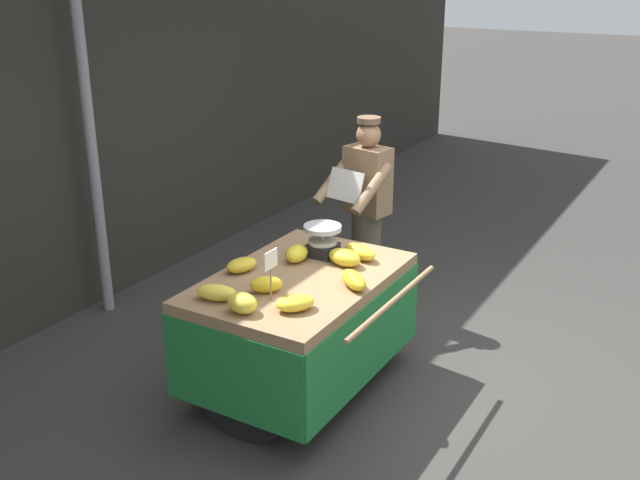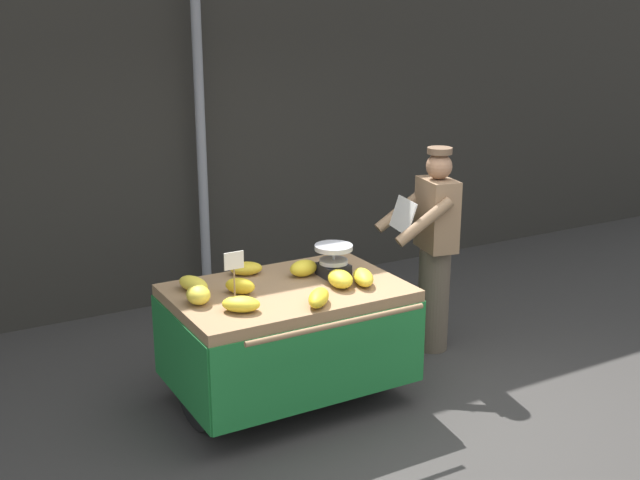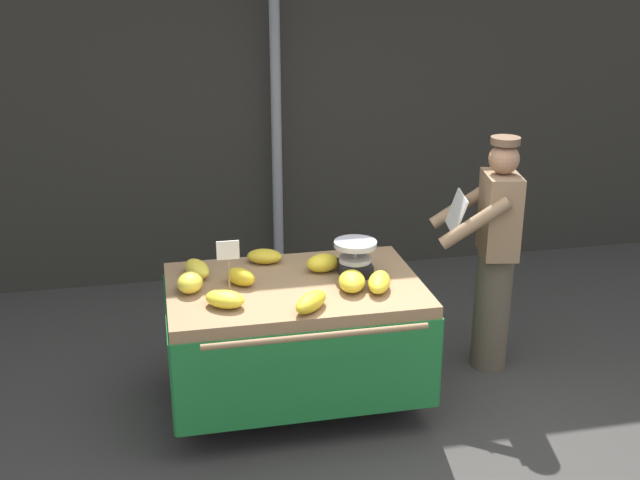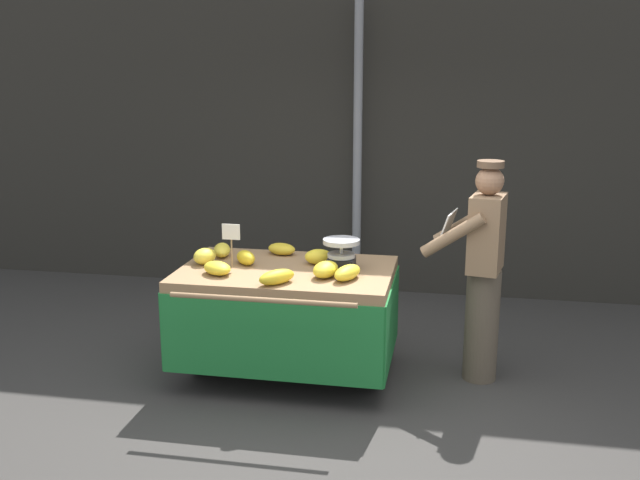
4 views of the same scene
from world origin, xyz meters
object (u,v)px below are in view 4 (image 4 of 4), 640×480
Objects in this scene: banana_bunch_4 at (217,268)px; street_pole at (357,153)px; price_sign at (231,236)px; banana_bunch_8 at (205,256)px; banana_bunch_5 at (319,257)px; banana_bunch_0 at (222,250)px; vendor_person at (483,271)px; weighing_scale at (341,254)px; banana_bunch_1 at (282,249)px; banana_cart at (287,298)px; banana_bunch_3 at (347,273)px; banana_bunch_2 at (246,258)px; banana_bunch_7 at (277,277)px; banana_bunch_6 at (326,269)px.

street_pole is at bearing 73.80° from banana_bunch_4.
banana_bunch_4 is (-0.05, -0.21, -0.20)m from price_sign.
banana_bunch_4 is at bearing -54.33° from banana_bunch_8.
street_pole is 2.09m from banana_bunch_5.
vendor_person is (2.07, -0.01, -0.06)m from banana_bunch_0.
weighing_scale is at bearing 2.58° from banana_bunch_8.
banana_bunch_4 is at bearing -117.00° from banana_bunch_1.
weighing_scale is 1.02× the size of banana_bunch_0.
weighing_scale is 0.82× the size of price_sign.
street_pole is 2.18m from banana_bunch_0.
weighing_scale is (0.17, -2.12, -0.52)m from street_pole.
banana_bunch_1 is at bearing 16.92° from banana_bunch_0.
banana_bunch_1 is at bearing 63.00° from banana_bunch_4.
banana_bunch_4 reaches higher than banana_cart.
banana_bunch_3 is (0.92, -0.16, -0.19)m from price_sign.
price_sign is 1.24× the size of banana_bunch_0.
weighing_scale is at bearing -31.69° from banana_bunch_1.
vendor_person is at bearing 3.56° from banana_bunch_5.
banana_bunch_0 is 1.29× the size of banana_bunch_8.
banana_bunch_4 is at bearing -165.63° from vendor_person.
banana_bunch_4 is (-0.33, -0.65, 0.00)m from banana_bunch_1.
street_pole is at bearing 73.50° from price_sign.
banana_bunch_4 is at bearing -177.21° from banana_bunch_3.
banana_cart is 0.45m from banana_bunch_2.
banana_bunch_6 is at bearing 37.58° from banana_bunch_7.
banana_bunch_8 is 0.12× the size of vendor_person.
banana_bunch_3 is at bearing -12.77° from banana_bunch_6.
banana_cart is at bearing -8.68° from banana_bunch_2.
street_pole is 12.70× the size of banana_bunch_1.
banana_bunch_5 is at bearing 151.47° from weighing_scale.
banana_bunch_2 is at bearing 161.81° from banana_bunch_6.
banana_bunch_0 is (-0.60, 0.26, 0.29)m from banana_cart.
vendor_person is (0.97, 0.45, -0.06)m from banana_bunch_3.
banana_bunch_7 reaches higher than banana_cart.
street_pole is 2.19m from weighing_scale.
price_sign is 0.79m from banana_bunch_6.
price_sign reaches higher than banana_cart.
banana_bunch_6 is (0.93, -0.43, 0.01)m from banana_bunch_0.
banana_bunch_7 is at bearing -108.81° from banana_bunch_5.
street_pole reaches higher than banana_bunch_7.
street_pole is at bearing 67.50° from banana_bunch_8.
banana_bunch_7 is at bearing -46.73° from banana_bunch_0.
banana_bunch_8 reaches higher than banana_bunch_0.
banana_bunch_5 is at bearing 18.28° from price_sign.
banana_bunch_0 is at bearing 76.50° from banana_bunch_8.
banana_bunch_2 is 0.99× the size of banana_bunch_5.
price_sign is (-0.42, -0.05, 0.48)m from banana_cart.
banana_bunch_7 is 0.80m from banana_bunch_8.
weighing_scale reaches higher than banana_bunch_0.
weighing_scale is 1.17× the size of banana_bunch_1.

